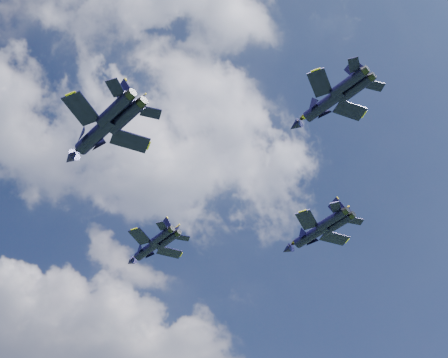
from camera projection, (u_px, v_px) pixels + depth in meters
jet_lead at (147, 250)px, 95.23m from camera, size 10.84×13.18×3.31m
jet_left at (94, 136)px, 76.98m from camera, size 14.03×16.73×4.23m
jet_right at (310, 236)px, 96.12m from camera, size 12.33×15.24×3.81m
jet_slot at (322, 106)px, 74.97m from camera, size 11.24×13.46×3.40m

